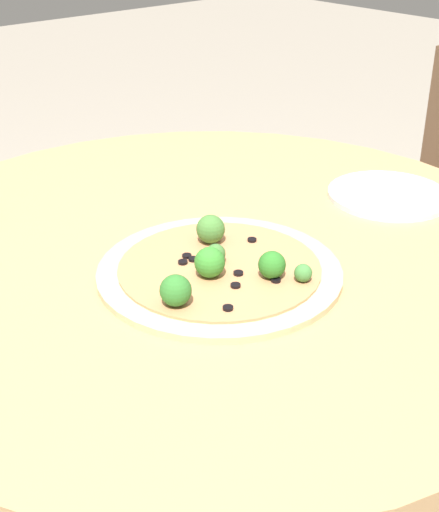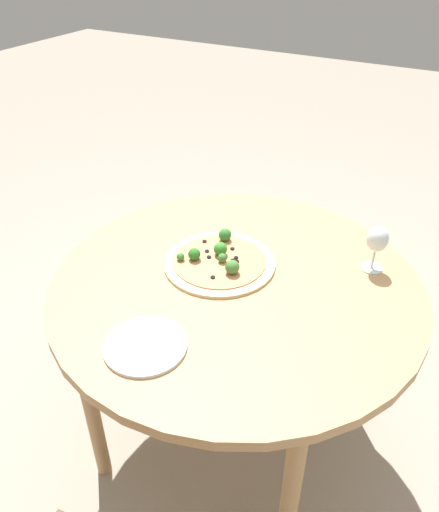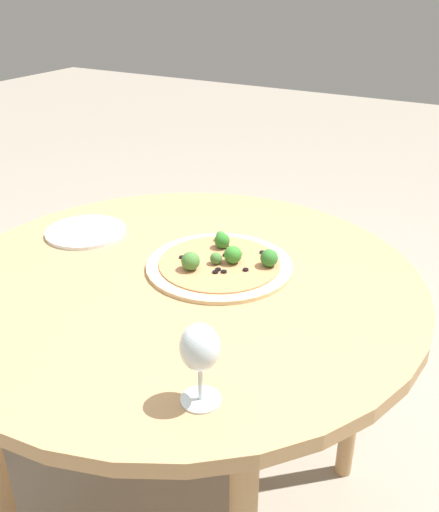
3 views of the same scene
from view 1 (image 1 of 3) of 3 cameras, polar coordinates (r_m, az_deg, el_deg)
The scene contains 3 objects.
dining_table at distance 1.15m, azimuth -0.97°, elevation -2.31°, with size 1.12×1.12×0.77m.
pizza at distance 1.02m, azimuth -0.02°, elevation -1.01°, with size 0.35×0.35×0.06m.
plate_near at distance 1.31m, azimuth 13.36°, elevation 4.78°, with size 0.21×0.21×0.01m.
Camera 1 is at (0.64, 0.76, 1.27)m, focal length 50.00 mm.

